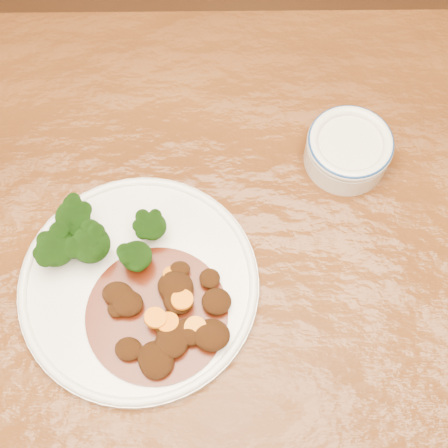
{
  "coord_description": "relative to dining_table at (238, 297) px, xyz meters",
  "views": [
    {
      "loc": [
        0.01,
        -0.27,
        1.51
      ],
      "look_at": [
        -0.03,
        0.07,
        0.77
      ],
      "focal_mm": 50.0,
      "sensor_mm": 36.0,
      "label": 1
    }
  ],
  "objects": [
    {
      "name": "broccoli_florets",
      "position": [
        -0.19,
        0.02,
        0.13
      ],
      "size": [
        0.16,
        0.09,
        0.05
      ],
      "color": "olive",
      "rests_on": "dinner_plate"
    },
    {
      "name": "dining_table",
      "position": [
        0.0,
        0.0,
        0.0
      ],
      "size": [
        1.59,
        1.06,
        0.75
      ],
      "rotation": [
        0.0,
        0.0,
        0.11
      ],
      "color": "#582D0F",
      "rests_on": "ground"
    },
    {
      "name": "ground",
      "position": [
        0.0,
        0.0,
        -0.67
      ],
      "size": [
        4.0,
        4.0,
        0.0
      ],
      "primitive_type": "plane",
      "color": "#482212",
      "rests_on": "ground"
    },
    {
      "name": "dip_bowl",
      "position": [
        0.13,
        0.19,
        0.11
      ],
      "size": [
        0.12,
        0.12,
        0.05
      ],
      "rotation": [
        0.0,
        0.0,
        0.02
      ],
      "color": "beige",
      "rests_on": "dining_table"
    },
    {
      "name": "dinner_plate",
      "position": [
        -0.13,
        -0.02,
        0.09
      ],
      "size": [
        0.31,
        0.31,
        0.02
      ],
      "rotation": [
        0.0,
        0.0,
        -0.43
      ],
      "color": "silver",
      "rests_on": "dining_table"
    },
    {
      "name": "mince_stew",
      "position": [
        -0.09,
        -0.07,
        0.11
      ],
      "size": [
        0.18,
        0.18,
        0.03
      ],
      "color": "#4F1908",
      "rests_on": "dinner_plate"
    }
  ]
}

